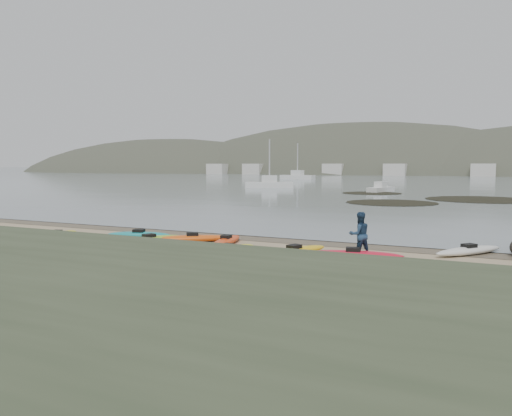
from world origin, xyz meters
The scene contains 8 objects.
ground centered at (0.00, 0.00, 0.00)m, with size 600.00×600.00×0.00m, color tan.
wet_sand centered at (0.00, -0.30, 0.00)m, with size 60.00×60.00×0.00m, color brown.
water centered at (0.00, 300.00, 0.01)m, with size 1200.00×1200.00×0.00m, color slate.
kayaks centered at (-0.55, -3.78, 0.17)m, with size 21.67×8.63×0.34m.
person_east centered at (6.21, -3.27, 0.92)m, with size 0.89×0.69×1.83m, color navy.
kelp_mats centered at (4.68, 33.43, 0.03)m, with size 22.43×23.29×0.04m.
moored_boats centered at (4.78, 78.56, 0.56)m, with size 88.91×66.88×1.23m.
far_town centered at (6.00, 145.00, 2.00)m, with size 199.00×5.00×4.00m.
Camera 1 is at (11.07, -23.04, 3.74)m, focal length 35.00 mm.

